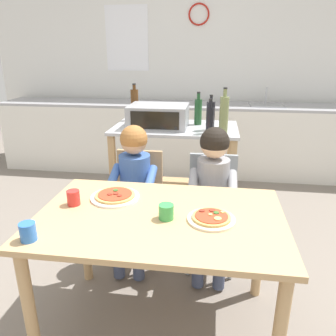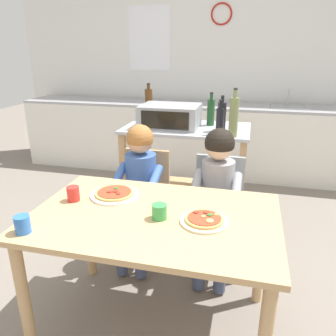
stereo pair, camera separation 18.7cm
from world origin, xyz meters
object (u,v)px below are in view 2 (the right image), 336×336
(child_in_blue_striped_shirt, at_px, (138,180))
(drinking_cup_blue, at_px, (23,224))
(dining_chair_left, at_px, (144,196))
(pizza_plate_cream, at_px, (204,220))
(dining_table, at_px, (154,232))
(bottle_clear_vinegar, at_px, (234,117))
(bottle_tall_green_wine, at_px, (220,121))
(drinking_cup_red, at_px, (73,194))
(bottle_brown_beer, at_px, (211,112))
(kitchen_island_cart, at_px, (186,160))
(drinking_cup_green, at_px, (159,212))
(pizza_plate_white, at_px, (115,194))
(bottle_dark_olive_oil, at_px, (149,104))
(bottle_squat_spirits, at_px, (222,116))
(child_in_grey_shirt, at_px, (217,187))
(toaster_oven, at_px, (170,116))
(dining_chair_right, at_px, (217,205))

(child_in_blue_striped_shirt, height_order, drinking_cup_blue, child_in_blue_striped_shirt)
(dining_chair_left, height_order, pizza_plate_cream, dining_chair_left)
(child_in_blue_striped_shirt, height_order, pizza_plate_cream, child_in_blue_striped_shirt)
(dining_table, bearing_deg, bottle_clear_vinegar, 72.44)
(bottle_clear_vinegar, xyz_separation_m, drinking_cup_blue, (-0.86, -1.34, -0.29))
(bottle_clear_vinegar, distance_m, dining_table, 1.16)
(bottle_tall_green_wine, bearing_deg, dining_table, -101.55)
(pizza_plate_cream, distance_m, drinking_cup_red, 0.75)
(bottle_brown_beer, distance_m, dining_table, 1.44)
(kitchen_island_cart, height_order, dining_table, kitchen_island_cart)
(bottle_tall_green_wine, distance_m, drinking_cup_green, 1.15)
(pizza_plate_white, bearing_deg, bottle_tall_green_wine, 60.79)
(bottle_tall_green_wine, height_order, dining_table, bottle_tall_green_wine)
(kitchen_island_cart, height_order, bottle_tall_green_wine, bottle_tall_green_wine)
(bottle_dark_olive_oil, xyz_separation_m, drinking_cup_red, (-0.01, -1.43, -0.28))
(drinking_cup_blue, bearing_deg, bottle_clear_vinegar, 57.19)
(drinking_cup_blue, bearing_deg, kitchen_island_cart, 73.64)
(child_in_blue_striped_shirt, relative_size, drinking_cup_blue, 12.12)
(bottle_squat_spirits, relative_size, pizza_plate_cream, 1.19)
(bottle_squat_spirits, height_order, pizza_plate_white, bottle_squat_spirits)
(pizza_plate_white, bearing_deg, drinking_cup_blue, -117.68)
(kitchen_island_cart, relative_size, bottle_brown_beer, 3.75)
(bottle_tall_green_wine, xyz_separation_m, pizza_plate_white, (-0.51, -0.90, -0.27))
(bottle_clear_vinegar, bearing_deg, pizza_plate_cream, -93.26)
(bottle_tall_green_wine, distance_m, dining_table, 1.16)
(drinking_cup_red, bearing_deg, bottle_squat_spirits, 57.95)
(child_in_grey_shirt, bearing_deg, bottle_brown_beer, 100.74)
(drinking_cup_green, bearing_deg, kitchen_island_cart, 94.97)
(bottle_brown_beer, relative_size, dining_chair_left, 0.35)
(drinking_cup_blue, bearing_deg, child_in_blue_striped_shirt, 74.37)
(bottle_clear_vinegar, xyz_separation_m, pizza_plate_cream, (-0.06, -1.04, -0.32))
(toaster_oven, bearing_deg, dining_table, -80.19)
(bottle_squat_spirits, bearing_deg, bottle_clear_vinegar, -57.30)
(bottle_squat_spirits, xyz_separation_m, drinking_cup_green, (-0.18, -1.22, -0.26))
(bottle_tall_green_wine, relative_size, drinking_cup_red, 3.25)
(drinking_cup_blue, bearing_deg, dining_chair_left, 76.12)
(dining_table, bearing_deg, bottle_squat_spirits, 79.40)
(toaster_oven, height_order, bottle_dark_olive_oil, bottle_dark_olive_oil)
(child_in_grey_shirt, bearing_deg, drinking_cup_green, -110.37)
(drinking_cup_green, bearing_deg, bottle_brown_beer, 87.10)
(toaster_oven, height_order, bottle_clear_vinegar, bottle_clear_vinegar)
(dining_chair_left, height_order, drinking_cup_green, dining_chair_left)
(bottle_squat_spirits, bearing_deg, pizza_plate_white, -116.57)
(pizza_plate_white, distance_m, drinking_cup_red, 0.23)
(bottle_squat_spirits, xyz_separation_m, child_in_blue_striped_shirt, (-0.51, -0.59, -0.36))
(dining_chair_right, height_order, pizza_plate_cream, dining_chair_right)
(kitchen_island_cart, xyz_separation_m, drinking_cup_blue, (-0.47, -1.59, 0.16))
(bottle_dark_olive_oil, bearing_deg, pizza_plate_white, -81.80)
(kitchen_island_cart, distance_m, dining_table, 1.27)
(pizza_plate_white, bearing_deg, dining_table, -30.02)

